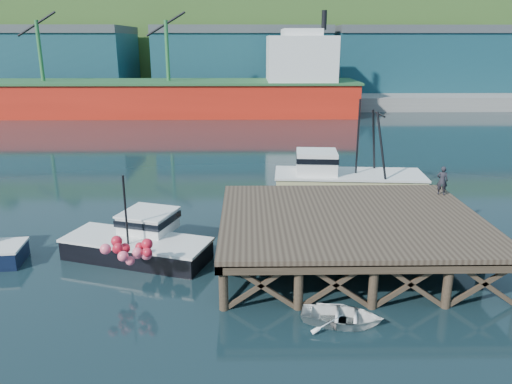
{
  "coord_description": "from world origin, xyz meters",
  "views": [
    {
      "loc": [
        0.74,
        -21.73,
        9.88
      ],
      "look_at": [
        1.15,
        2.0,
        2.67
      ],
      "focal_mm": 35.0,
      "sensor_mm": 36.0,
      "label": 1
    }
  ],
  "objects_px": {
    "boat_black": "(140,241)",
    "trawler": "(346,178)",
    "dockworker": "(442,181)",
    "dinghy": "(342,316)"
  },
  "relations": [
    {
      "from": "boat_black",
      "to": "trawler",
      "type": "height_order",
      "value": "trawler"
    },
    {
      "from": "dockworker",
      "to": "boat_black",
      "type": "bearing_deg",
      "value": 31.87
    },
    {
      "from": "trawler",
      "to": "boat_black",
      "type": "bearing_deg",
      "value": -136.84
    },
    {
      "from": "dinghy",
      "to": "trawler",
      "type": "bearing_deg",
      "value": 2.03
    },
    {
      "from": "trawler",
      "to": "dockworker",
      "type": "distance_m",
      "value": 7.54
    },
    {
      "from": "boat_black",
      "to": "dinghy",
      "type": "bearing_deg",
      "value": -16.81
    },
    {
      "from": "boat_black",
      "to": "dinghy",
      "type": "distance_m",
      "value": 10.5
    },
    {
      "from": "boat_black",
      "to": "trawler",
      "type": "bearing_deg",
      "value": 57.32
    },
    {
      "from": "dinghy",
      "to": "dockworker",
      "type": "relative_size",
      "value": 1.94
    },
    {
      "from": "boat_black",
      "to": "dockworker",
      "type": "bearing_deg",
      "value": 29.33
    }
  ]
}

